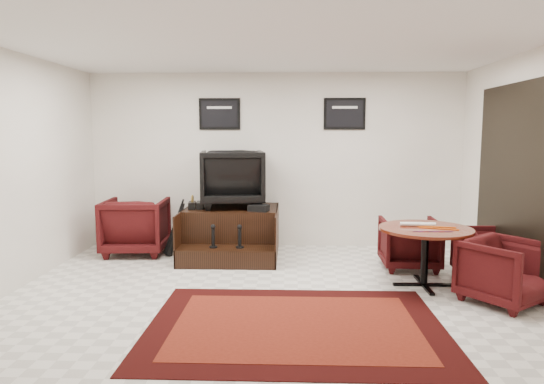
% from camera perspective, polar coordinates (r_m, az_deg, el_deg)
% --- Properties ---
extents(ground, '(6.00, 6.00, 0.00)m').
position_cam_1_polar(ground, '(5.67, -0.34, -12.05)').
color(ground, white).
rests_on(ground, ground).
extents(room_shell, '(6.02, 5.02, 2.81)m').
position_cam_1_polar(room_shell, '(5.48, 3.99, 6.30)').
color(room_shell, white).
rests_on(room_shell, ground).
extents(area_rug, '(2.83, 2.12, 0.01)m').
position_cam_1_polar(area_rug, '(4.84, 2.80, -15.42)').
color(area_rug, black).
rests_on(area_rug, ground).
extents(shine_podium, '(1.40, 1.44, 0.72)m').
position_cam_1_polar(shine_podium, '(7.41, -4.75, -4.86)').
color(shine_podium, black).
rests_on(shine_podium, ground).
extents(shine_chair, '(1.05, 1.00, 0.97)m').
position_cam_1_polar(shine_chair, '(7.42, -4.69, 1.98)').
color(shine_chair, black).
rests_on(shine_chair, shine_podium).
extents(shoes_pair, '(0.26, 0.30, 0.10)m').
position_cam_1_polar(shoes_pair, '(7.34, -8.92, -1.55)').
color(shoes_pair, black).
rests_on(shoes_pair, shine_podium).
extents(polish_kit, '(0.32, 0.27, 0.10)m').
position_cam_1_polar(polish_kit, '(7.02, -1.58, -1.88)').
color(polish_kit, black).
rests_on(polish_kit, shine_podium).
extents(umbrella_black, '(0.31, 0.12, 0.84)m').
position_cam_1_polar(umbrella_black, '(7.40, -11.20, -4.29)').
color(umbrella_black, black).
rests_on(umbrella_black, ground).
extents(umbrella_hooked, '(0.33, 0.12, 0.90)m').
position_cam_1_polar(umbrella_hooked, '(7.47, -11.33, -3.97)').
color(umbrella_hooked, black).
rests_on(umbrella_hooked, ground).
extents(armchair_side, '(0.96, 0.91, 0.94)m').
position_cam_1_polar(armchair_side, '(7.74, -15.73, -3.55)').
color(armchair_side, black).
rests_on(armchair_side, ground).
extents(meeting_table, '(1.10, 1.10, 0.72)m').
position_cam_1_polar(meeting_table, '(6.11, 17.61, -4.83)').
color(meeting_table, '#3F0F09').
rests_on(meeting_table, ground).
extents(table_chair_back, '(0.76, 0.72, 0.77)m').
position_cam_1_polar(table_chair_back, '(6.91, 15.86, -5.53)').
color(table_chair_back, black).
rests_on(table_chair_back, ground).
extents(table_chair_window, '(0.66, 0.70, 0.72)m').
position_cam_1_polar(table_chair_window, '(6.74, 24.06, -6.42)').
color(table_chair_window, black).
rests_on(table_chair_window, ground).
extents(table_chair_corner, '(1.03, 1.02, 0.78)m').
position_cam_1_polar(table_chair_corner, '(5.88, 25.68, -8.10)').
color(table_chair_corner, black).
rests_on(table_chair_corner, ground).
extents(paper_roll, '(0.42, 0.08, 0.05)m').
position_cam_1_polar(paper_roll, '(6.15, 16.78, -3.66)').
color(paper_roll, silver).
rests_on(paper_roll, meeting_table).
extents(table_clutter, '(0.57, 0.33, 0.01)m').
position_cam_1_polar(table_clutter, '(6.05, 18.78, -4.09)').
color(table_clutter, '#D7560B').
rests_on(table_clutter, meeting_table).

